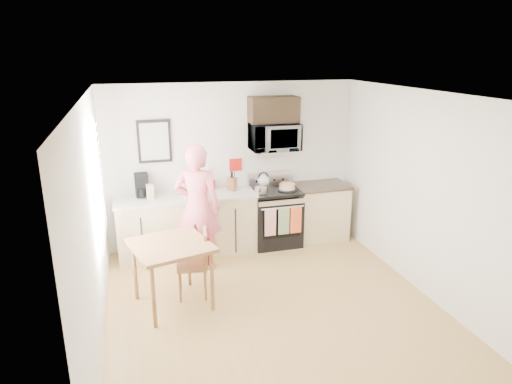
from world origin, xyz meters
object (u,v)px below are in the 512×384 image
object	(u,v)px
range	(275,218)
cake	(287,187)
dining_table	(171,251)
microwave	(274,137)
chair	(201,254)
person	(198,208)

from	to	relation	value
range	cake	xyz separation A→B (m)	(0.18, -0.06, 0.54)
dining_table	microwave	bearing A→B (deg)	40.99
cake	chair	bearing A→B (deg)	-141.60
person	dining_table	world-z (taller)	person
range	dining_table	world-z (taller)	range
person	cake	world-z (taller)	person
range	dining_table	size ratio (longest dim) A/B	1.24
dining_table	cake	world-z (taller)	cake
dining_table	cake	size ratio (longest dim) A/B	3.07
chair	range	bearing A→B (deg)	49.97
microwave	dining_table	bearing A→B (deg)	-139.01
range	person	world-z (taller)	person
person	cake	bearing A→B (deg)	-138.95
microwave	chair	bearing A→B (deg)	-134.85
dining_table	chair	bearing A→B (deg)	20.33
dining_table	chair	distance (m)	0.44
range	microwave	world-z (taller)	microwave
range	person	distance (m)	1.52
range	chair	bearing A→B (deg)	-137.02
microwave	chair	size ratio (longest dim) A/B	0.85
range	microwave	distance (m)	1.33
range	dining_table	bearing A→B (deg)	-140.94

